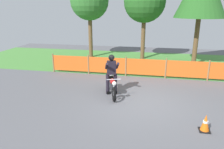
% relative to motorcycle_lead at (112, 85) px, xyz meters
% --- Properties ---
extents(ground, '(24.00, 24.00, 0.02)m').
position_rel_motorcycle_lead_xyz_m(ground, '(1.25, -0.45, -0.44)').
color(ground, '#5B5B60').
extents(grass_verge, '(24.00, 6.49, 0.01)m').
position_rel_motorcycle_lead_xyz_m(grass_verge, '(1.25, 5.95, -0.43)').
color(grass_verge, '#4C8C3D').
rests_on(grass_verge, ground).
extents(barrier_fence, '(10.39, 0.08, 1.05)m').
position_rel_motorcycle_lead_xyz_m(barrier_fence, '(1.25, 2.70, 0.11)').
color(barrier_fence, olive).
rests_on(barrier_fence, ground).
extents(tree_leftmost, '(2.64, 2.64, 5.26)m').
position_rel_motorcycle_lead_xyz_m(tree_leftmost, '(-2.89, 6.76, 3.48)').
color(tree_leftmost, brown).
rests_on(tree_leftmost, ground).
extents(tree_near_left, '(2.77, 2.77, 5.26)m').
position_rel_motorcycle_lead_xyz_m(tree_near_left, '(0.86, 6.92, 3.42)').
color(tree_near_left, brown).
rests_on(tree_near_left, ground).
extents(motorcycle_lead, '(0.77, 1.82, 0.89)m').
position_rel_motorcycle_lead_xyz_m(motorcycle_lead, '(0.00, 0.00, 0.00)').
color(motorcycle_lead, black).
rests_on(motorcycle_lead, ground).
extents(rider_lead, '(0.66, 0.76, 1.69)m').
position_rel_motorcycle_lead_xyz_m(rider_lead, '(-0.06, 0.19, 0.52)').
color(rider_lead, black).
rests_on(rider_lead, ground).
extents(traffic_cone, '(0.32, 0.32, 0.53)m').
position_rel_motorcycle_lead_xyz_m(traffic_cone, '(3.23, -2.16, -0.17)').
color(traffic_cone, black).
rests_on(traffic_cone, ground).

